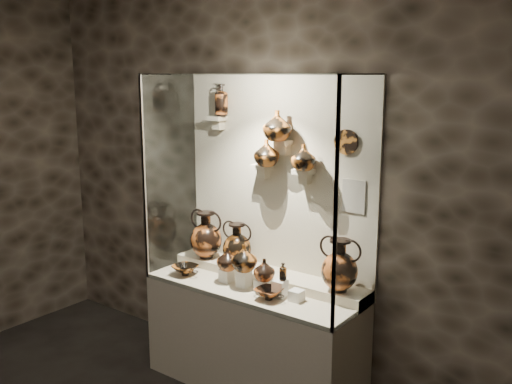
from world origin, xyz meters
TOP-DOWN VIEW (x-y plane):
  - wall_back at (0.00, 2.50)m, footprint 5.00×0.02m
  - plinth at (0.00, 2.18)m, footprint 1.70×0.60m
  - front_tier at (0.00, 2.18)m, footprint 1.68×0.58m
  - rear_tier at (0.00, 2.35)m, footprint 1.70×0.25m
  - back_panel at (0.00, 2.50)m, footprint 1.70×0.03m
  - glass_front at (0.00, 1.88)m, footprint 1.70×0.01m
  - glass_left at (-0.85, 2.18)m, footprint 0.01×0.60m
  - glass_right at (0.85, 2.18)m, footprint 0.01×0.60m
  - glass_top at (0.00, 2.18)m, footprint 1.70×0.60m
  - frame_post_left at (-0.84, 1.89)m, footprint 0.02×0.02m
  - frame_post_right at (0.84, 1.89)m, footprint 0.02×0.02m
  - pedestal_a at (-0.22, 2.13)m, footprint 0.09×0.09m
  - pedestal_b at (-0.05, 2.13)m, footprint 0.09×0.09m
  - pedestal_c at (0.12, 2.13)m, footprint 0.09×0.09m
  - pedestal_d at (0.28, 2.13)m, footprint 0.09×0.09m
  - pedestal_e at (0.42, 2.13)m, footprint 0.09×0.09m
  - bracket_ul at (-0.55, 2.42)m, footprint 0.14×0.12m
  - bracket_ca at (-0.10, 2.42)m, footprint 0.14×0.12m
  - bracket_cb at (0.10, 2.42)m, footprint 0.10×0.12m
  - bracket_cc at (0.28, 2.42)m, footprint 0.14×0.12m
  - amphora_left at (-0.59, 2.31)m, footprint 0.37×0.37m
  - amphora_mid at (-0.27, 2.33)m, footprint 0.35×0.35m
  - amphora_right at (0.65, 2.32)m, footprint 0.39×0.39m
  - jug_a at (-0.20, 2.12)m, footprint 0.18×0.18m
  - jug_b at (-0.03, 2.11)m, footprint 0.23×0.23m
  - jug_c at (0.14, 2.13)m, footprint 0.20×0.20m
  - lekythos_small at (0.29, 2.14)m, footprint 0.07×0.07m
  - kylix_left at (-0.57, 2.04)m, footprint 0.31×0.29m
  - kylix_right at (0.25, 2.04)m, footprint 0.31×0.29m
  - lekythos_tall at (-0.49, 2.41)m, footprint 0.13×0.13m
  - ovoid_vase_a at (-0.02, 2.37)m, footprint 0.25×0.25m
  - ovoid_vase_b at (0.08, 2.36)m, footprint 0.24×0.24m
  - ovoid_vase_c at (0.30, 2.38)m, footprint 0.22×0.22m
  - wall_plate at (0.59, 2.47)m, footprint 0.18×0.02m
  - info_placard at (0.66, 2.47)m, footprint 0.18×0.01m

SIDE VIEW (x-z plane):
  - plinth at x=0.00m, z-range 0.00..0.80m
  - front_tier at x=0.00m, z-range 0.80..0.83m
  - rear_tier at x=0.00m, z-range 0.80..0.90m
  - pedestal_e at x=0.42m, z-range 0.83..0.91m
  - pedestal_c at x=0.12m, z-range 0.83..0.92m
  - kylix_right at x=0.25m, z-range 0.83..0.93m
  - pedestal_a at x=-0.22m, z-range 0.83..0.93m
  - kylix_left at x=-0.57m, z-range 0.83..0.93m
  - pedestal_d at x=0.28m, z-range 0.83..0.95m
  - pedestal_b at x=-0.05m, z-range 0.83..0.96m
  - jug_c at x=0.14m, z-range 0.92..1.08m
  - jug_a at x=-0.20m, z-range 0.93..1.10m
  - lekythos_small at x=0.29m, z-range 0.95..1.10m
  - jug_b at x=-0.03m, z-range 0.96..1.16m
  - amphora_mid at x=-0.27m, z-range 0.90..1.24m
  - amphora_right at x=0.65m, z-range 0.90..1.28m
  - amphora_left at x=-0.59m, z-range 0.90..1.29m
  - info_placard at x=0.66m, z-range 1.44..1.67m
  - wall_back at x=0.00m, z-range 0.00..3.20m
  - back_panel at x=0.00m, z-range 0.80..2.40m
  - glass_front at x=0.00m, z-range 0.80..2.40m
  - glass_left at x=-0.85m, z-range 0.80..2.40m
  - glass_right at x=0.85m, z-range 0.80..2.40m
  - frame_post_left at x=-0.84m, z-range 0.80..2.40m
  - frame_post_right at x=0.84m, z-range 0.80..2.40m
  - bracket_ca at x=-0.10m, z-range 1.68..1.72m
  - bracket_cc at x=0.28m, z-range 1.68..1.72m
  - ovoid_vase_c at x=0.30m, z-range 1.72..1.91m
  - ovoid_vase_a at x=-0.02m, z-range 1.72..1.92m
  - bracket_cb at x=0.10m, z-range 1.88..1.92m
  - wall_plate at x=0.59m, z-range 1.85..2.02m
  - ovoid_vase_b at x=0.08m, z-range 1.92..2.14m
  - bracket_ul at x=-0.55m, z-range 2.03..2.07m
  - lekythos_tall at x=-0.49m, z-range 2.07..2.35m
  - glass_top at x=0.00m, z-range 2.39..2.40m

